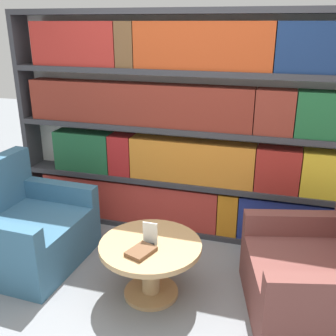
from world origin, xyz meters
TOP-DOWN VIEW (x-y plane):
  - ground_plane at (0.00, 0.00)m, footprint 14.00×14.00m
  - bookshelf at (-0.01, 1.37)m, footprint 3.60×0.30m
  - armchair_left at (-1.30, 0.43)m, footprint 0.88×0.97m
  - armchair_right at (1.06, 0.44)m, footprint 1.05×1.12m
  - coffee_table at (-0.12, 0.30)m, footprint 0.75×0.75m
  - table_sign at (-0.12, 0.30)m, footprint 0.11×0.06m
  - stray_book at (-0.14, 0.16)m, footprint 0.20×0.24m

SIDE VIEW (x-z plane):
  - ground_plane at x=0.00m, z-range 0.00..0.00m
  - armchair_left at x=-1.30m, z-range -0.15..0.72m
  - armchair_right at x=1.06m, z-range -0.15..0.72m
  - coffee_table at x=-0.12m, z-range 0.10..0.54m
  - stray_book at x=-0.14m, z-range 0.44..0.47m
  - table_sign at x=-0.12m, z-range 0.43..0.60m
  - bookshelf at x=-0.01m, z-range -0.04..2.04m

